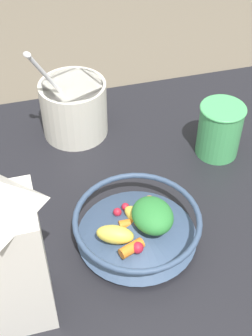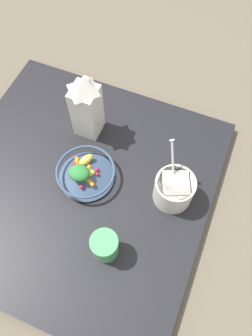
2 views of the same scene
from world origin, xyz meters
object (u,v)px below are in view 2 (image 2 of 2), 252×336
milk_carton (86,107)px  drinking_cup (105,246)px  yogurt_tub (174,189)px  fruit_bowl (85,173)px

milk_carton → drinking_cup: bearing=121.2°
yogurt_tub → fruit_bowl: bearing=8.5°
fruit_bowl → milk_carton: size_ratio=0.77×
yogurt_tub → drinking_cup: (0.14, 0.27, -0.01)m
milk_carton → yogurt_tub: size_ratio=1.19×
fruit_bowl → drinking_cup: (-0.18, 0.22, 0.02)m
milk_carton → yogurt_tub: milk_carton is taller
drinking_cup → milk_carton: bearing=-58.8°
yogurt_tub → drinking_cup: bearing=62.2°
milk_carton → yogurt_tub: 0.44m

